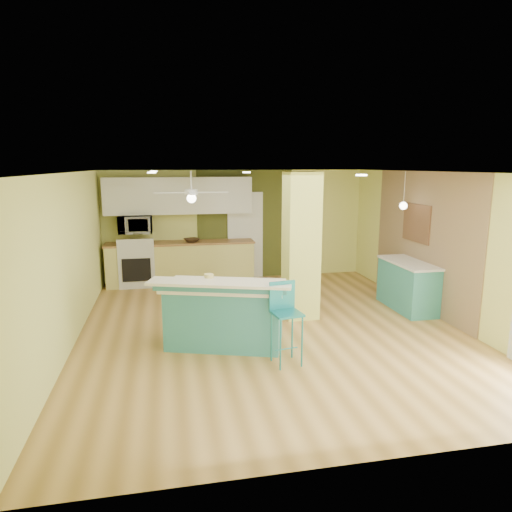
{
  "coord_description": "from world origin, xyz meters",
  "views": [
    {
      "loc": [
        -1.6,
        -6.87,
        2.61
      ],
      "look_at": [
        -0.15,
        0.4,
        1.13
      ],
      "focal_mm": 32.0,
      "sensor_mm": 36.0,
      "label": 1
    }
  ],
  "objects_px": {
    "bar_stool": "(285,309)",
    "side_counter": "(407,285)",
    "peninsula": "(225,313)",
    "canister": "(209,281)",
    "fruit_bowl": "(192,240)"
  },
  "relations": [
    {
      "from": "bar_stool",
      "to": "side_counter",
      "type": "height_order",
      "value": "bar_stool"
    },
    {
      "from": "peninsula",
      "to": "side_counter",
      "type": "bearing_deg",
      "value": 34.71
    },
    {
      "from": "canister",
      "to": "bar_stool",
      "type": "bearing_deg",
      "value": -35.85
    },
    {
      "from": "fruit_bowl",
      "to": "bar_stool",
      "type": "bearing_deg",
      "value": -77.89
    },
    {
      "from": "bar_stool",
      "to": "fruit_bowl",
      "type": "bearing_deg",
      "value": 93.11
    },
    {
      "from": "side_counter",
      "to": "canister",
      "type": "relative_size",
      "value": 7.22
    },
    {
      "from": "peninsula",
      "to": "bar_stool",
      "type": "height_order",
      "value": "bar_stool"
    },
    {
      "from": "bar_stool",
      "to": "canister",
      "type": "bearing_deg",
      "value": 135.15
    },
    {
      "from": "canister",
      "to": "side_counter",
      "type": "bearing_deg",
      "value": 16.89
    },
    {
      "from": "bar_stool",
      "to": "fruit_bowl",
      "type": "relative_size",
      "value": 3.32
    },
    {
      "from": "peninsula",
      "to": "bar_stool",
      "type": "distance_m",
      "value": 1.06
    },
    {
      "from": "peninsula",
      "to": "fruit_bowl",
      "type": "height_order",
      "value": "peninsula"
    },
    {
      "from": "side_counter",
      "to": "canister",
      "type": "bearing_deg",
      "value": -163.11
    },
    {
      "from": "bar_stool",
      "to": "side_counter",
      "type": "xyz_separation_m",
      "value": [
        2.81,
        1.81,
        -0.29
      ]
    },
    {
      "from": "peninsula",
      "to": "side_counter",
      "type": "distance_m",
      "value": 3.66
    }
  ]
}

